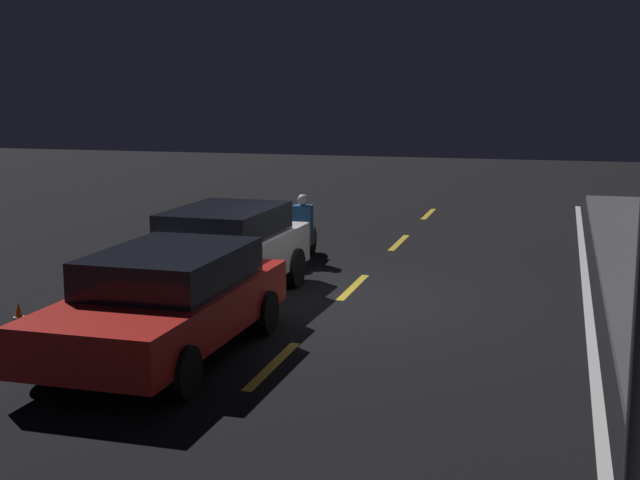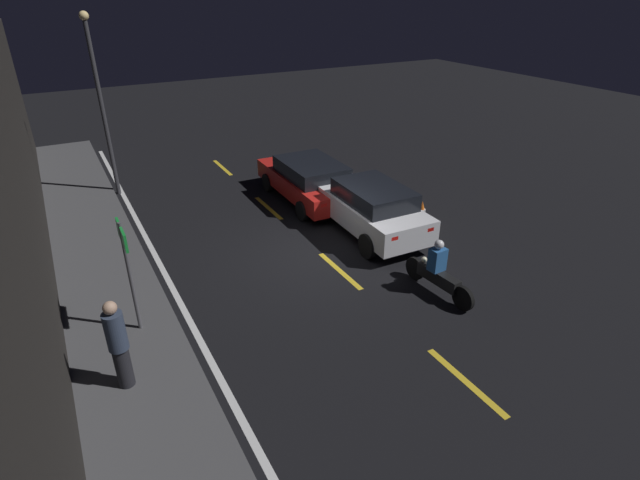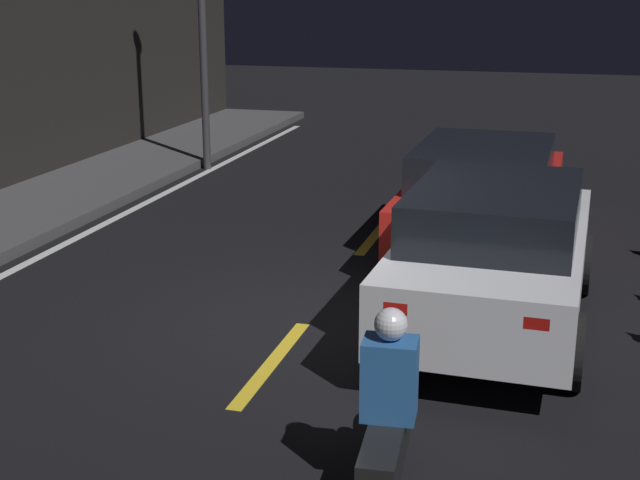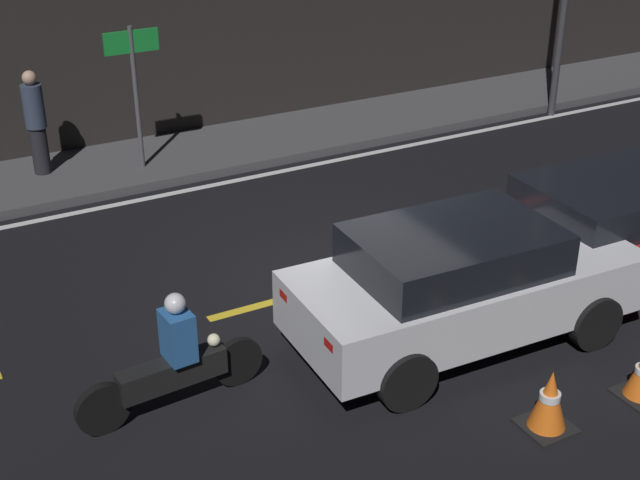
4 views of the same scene
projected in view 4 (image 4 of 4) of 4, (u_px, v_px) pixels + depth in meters
The scene contains 11 objects.
ground_plane at pixel (347, 282), 11.95m from camera, with size 56.00×56.00×0.00m, color black.
raised_curb at pixel (201, 152), 16.03m from camera, with size 28.00×2.15×0.16m.
lane_dash_c at pixel (280, 300), 11.52m from camera, with size 2.00×0.14×0.01m.
lane_dash_d at pixel (547, 227), 13.44m from camera, with size 2.00×0.14×0.01m.
lane_solid_kerb at pixel (231, 181), 15.02m from camera, with size 25.20×0.14×0.01m.
sedan_white at pixel (462, 282), 10.31m from camera, with size 4.20×1.95×1.50m.
taxi_red at pixel (624, 221), 11.93m from camera, with size 4.46×2.05×1.38m.
motorcycle at pixel (172, 363), 9.28m from camera, with size 2.12×0.38×1.36m.
traffic_cone_near at pixel (549, 401), 9.06m from camera, with size 0.51×0.51×0.69m.
pedestrian at pixel (36, 122), 14.58m from camera, with size 0.34×0.34×1.75m.
shop_sign at pixel (134, 70), 14.47m from camera, with size 0.90×0.08×2.40m.
Camera 4 is at (-5.29, -8.98, 5.87)m, focal length 50.00 mm.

